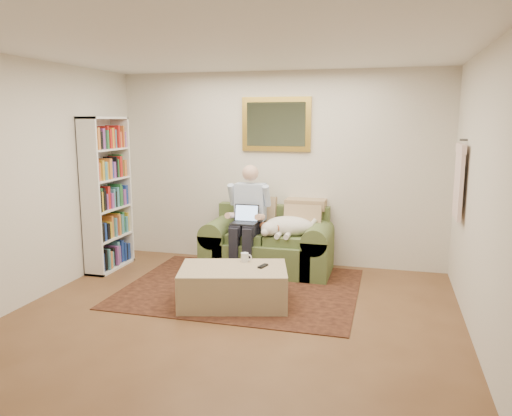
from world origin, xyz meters
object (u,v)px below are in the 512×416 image
at_px(coffee_mug, 245,257).
at_px(ottoman, 233,286).
at_px(bookshelf, 107,194).
at_px(laptop, 245,218).
at_px(seated_man, 247,220).
at_px(sleeping_dog, 289,226).
at_px(sofa, 268,249).

bearing_deg(coffee_mug, ottoman, -101.68).
relative_size(ottoman, bookshelf, 0.56).
height_order(laptop, bookshelf, bookshelf).
relative_size(seated_man, laptop, 4.33).
bearing_deg(bookshelf, seated_man, 9.29).
bearing_deg(sleeping_dog, seated_man, -172.87).
bearing_deg(seated_man, laptop, -90.00).
bearing_deg(coffee_mug, bookshelf, 163.68).
distance_m(seated_man, sleeping_dog, 0.55).
bearing_deg(laptop, sleeping_dog, 13.64).
height_order(laptop, sleeping_dog, laptop).
xyz_separation_m(sleeping_dog, bookshelf, (-2.36, -0.37, 0.37)).
bearing_deg(sleeping_dog, sofa, 164.26).
bearing_deg(sofa, sleeping_dog, -15.74).
distance_m(laptop, sleeping_dog, 0.57).
relative_size(laptop, sleeping_dog, 0.47).
bearing_deg(ottoman, sleeping_dog, 73.64).
height_order(ottoman, coffee_mug, coffee_mug).
relative_size(sleeping_dog, bookshelf, 0.34).
distance_m(seated_man, ottoman, 1.27).
distance_m(laptop, ottoman, 1.22).
height_order(sofa, laptop, laptop).
distance_m(sofa, ottoman, 1.31).
relative_size(sofa, seated_man, 1.19).
bearing_deg(laptop, ottoman, -80.48).
bearing_deg(seated_man, sofa, 31.45).
distance_m(sofa, laptop, 0.55).
distance_m(sofa, bookshelf, 2.23).
height_order(laptop, ottoman, laptop).
relative_size(sofa, sleeping_dog, 2.43).
xyz_separation_m(ottoman, coffee_mug, (0.05, 0.26, 0.25)).
distance_m(sofa, sleeping_dog, 0.46).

